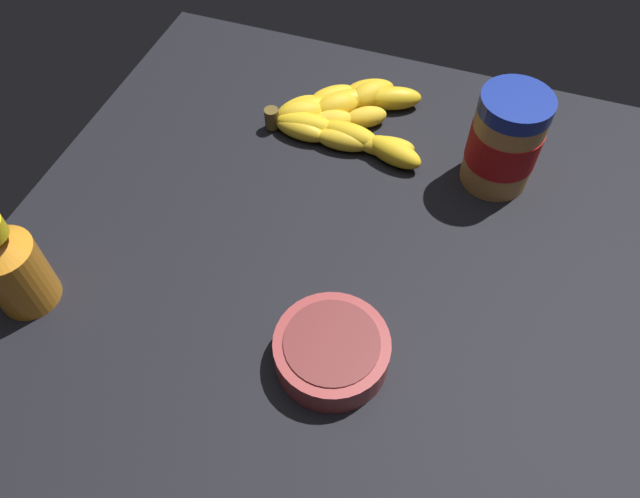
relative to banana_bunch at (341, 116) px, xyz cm
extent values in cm
cube|color=black|center=(-5.98, 21.98, -3.63)|extent=(80.08, 79.65, 4.01)
ellipsoid|color=yellow|center=(4.35, 4.22, -0.20)|extent=(7.80, 3.57, 2.84)
ellipsoid|color=yellow|center=(-1.68, 4.35, -0.20)|extent=(7.71, 3.26, 2.84)
ellipsoid|color=yellow|center=(-7.65, 3.54, -0.20)|extent=(7.99, 4.36, 2.84)
ellipsoid|color=yellow|center=(4.09, 3.31, 0.04)|extent=(8.48, 4.10, 3.32)
ellipsoid|color=yellow|center=(-2.44, 3.29, 0.04)|extent=(8.47, 4.04, 3.32)
ellipsoid|color=yellow|center=(-8.86, 4.48, 0.04)|extent=(8.80, 5.43, 3.32)
ellipsoid|color=yellow|center=(5.15, 2.69, -0.15)|extent=(6.48, 4.48, 2.95)
ellipsoid|color=yellow|center=(0.74, 1.07, -0.15)|extent=(6.58, 5.10, 2.95)
ellipsoid|color=yellow|center=(-3.41, -1.15, -0.15)|extent=(6.56, 5.62, 2.95)
ellipsoid|color=yellow|center=(5.31, 1.58, 0.22)|extent=(7.61, 6.64, 3.68)
ellipsoid|color=yellow|center=(1.04, -1.60, 0.22)|extent=(7.43, 7.18, 3.68)
ellipsoid|color=yellow|center=(-2.62, -5.45, 0.22)|extent=(7.04, 7.51, 3.68)
ellipsoid|color=yellow|center=(5.32, 0.62, 0.03)|extent=(8.24, 7.86, 3.31)
ellipsoid|color=yellow|center=(0.14, -3.22, 0.03)|extent=(8.63, 7.03, 3.31)
ellipsoid|color=yellow|center=(-5.65, -6.05, 0.03)|extent=(8.74, 5.95, 3.31)
ellipsoid|color=yellow|center=(6.24, 0.31, -0.13)|extent=(6.64, 7.45, 2.97)
ellipsoid|color=yellow|center=(2.39, -3.81, -0.13)|extent=(7.30, 6.90, 2.97)
ellipsoid|color=yellow|center=(-2.22, -7.06, -0.13)|extent=(7.64, 6.05, 2.97)
cylinder|color=brown|center=(8.85, 3.77, 0.18)|extent=(2.00, 2.00, 3.00)
cylinder|color=#BF8442|center=(-22.17, 3.05, 4.01)|extent=(8.69, 8.69, 11.25)
cylinder|color=#B71414|center=(-22.17, 3.05, 4.57)|extent=(8.86, 8.86, 5.06)
cylinder|color=navy|center=(-22.17, 3.05, 10.65)|extent=(8.72, 8.72, 2.04)
cylinder|color=orange|center=(24.38, 38.72, 2.79)|extent=(6.71, 6.71, 8.81)
cylinder|color=#993838|center=(-10.42, 34.99, 0.28)|extent=(12.13, 12.13, 3.79)
cylinder|color=maroon|center=(-10.42, 34.99, 0.68)|extent=(9.94, 9.94, 3.41)
camera|label=1|loc=(-18.70, 62.39, 57.15)|focal=33.95mm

